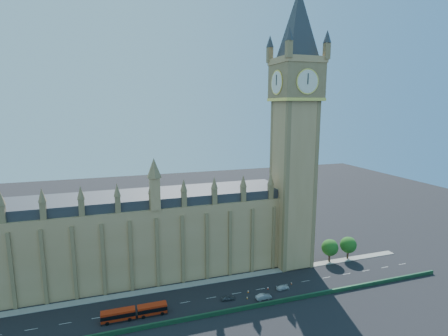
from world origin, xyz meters
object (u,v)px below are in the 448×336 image
object	(u,v)px
car_silver	(264,297)
car_white	(283,287)
car_grey	(228,298)
red_bus	(135,312)

from	to	relation	value
car_silver	car_white	distance (m)	8.69
car_grey	car_white	world-z (taller)	car_grey
red_bus	car_silver	distance (m)	37.05
red_bus	car_grey	size ratio (longest dim) A/B	4.40
car_silver	car_grey	bearing A→B (deg)	72.82
car_white	red_bus	bearing A→B (deg)	87.31
car_grey	red_bus	bearing A→B (deg)	96.44
red_bus	car_silver	xyz separation A→B (m)	(36.97, -2.42, -0.77)
red_bus	car_white	world-z (taller)	red_bus
car_white	car_silver	bearing A→B (deg)	108.20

